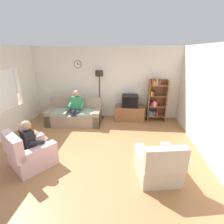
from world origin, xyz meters
TOP-DOWN VIEW (x-y plane):
  - ground_plane at (0.00, 0.00)m, footprint 12.00×12.00m
  - back_wall_assembly at (-0.00, 2.66)m, footprint 6.20×0.17m
  - right_wall at (2.86, 0.00)m, footprint 0.12×5.80m
  - couch at (-1.03, 1.74)m, footprint 1.93×0.94m
  - tv_stand at (0.96, 2.25)m, footprint 1.10×0.56m
  - tv at (0.96, 2.23)m, footprint 0.60×0.49m
  - bookshelf at (1.92, 2.32)m, footprint 0.68×0.36m
  - floor_lamp at (-0.20, 2.35)m, footprint 0.28×0.28m
  - armchair_near_window at (-1.31, -0.75)m, footprint 1.17×1.18m
  - armchair_near_bookshelf at (1.53, -0.89)m, footprint 0.94×1.01m
  - person_on_couch at (-0.91, 1.63)m, footprint 0.52×0.54m
  - person_in_left_armchair at (-1.25, -0.68)m, footprint 0.62×0.64m

SIDE VIEW (x-z plane):
  - ground_plane at x=0.00m, z-range 0.00..0.00m
  - tv_stand at x=0.96m, z-range 0.00..0.55m
  - armchair_near_window at x=-1.31m, z-range -0.16..0.74m
  - armchair_near_bookshelf at x=1.53m, z-range -0.16..0.74m
  - couch at x=-1.03m, z-range -0.14..0.76m
  - person_in_left_armchair at x=-1.25m, z-range 0.04..1.16m
  - person_on_couch at x=-0.91m, z-range 0.08..1.32m
  - tv at x=0.96m, z-range 0.55..0.99m
  - bookshelf at x=1.92m, z-range 0.01..1.60m
  - right_wall at x=2.86m, z-range 0.00..2.70m
  - back_wall_assembly at x=0.00m, z-range 0.00..2.70m
  - floor_lamp at x=-0.20m, z-range 0.53..2.38m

